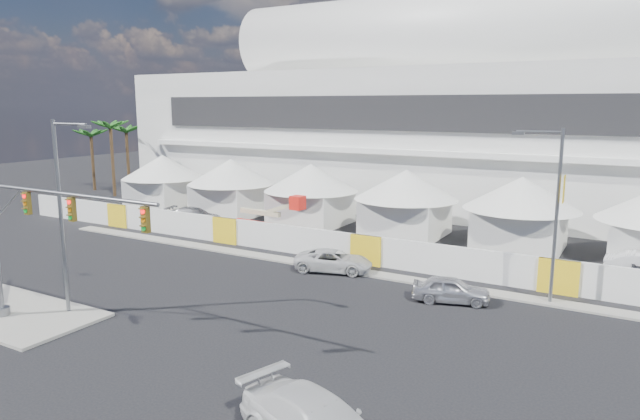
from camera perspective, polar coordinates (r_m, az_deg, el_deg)
The scene contains 14 objects.
ground at distance 30.83m, azimuth -17.89°, elevation -10.08°, with size 160.00×160.00×0.00m, color black.
median_island at distance 33.77m, azimuth -28.70°, elevation -8.95°, with size 10.00×5.00×0.15m, color gray.
far_curb at distance 33.35m, azimuth 25.63°, elevation -8.95°, with size 80.00×1.20×0.12m, color gray.
stadium at distance 62.00m, azimuth 18.03°, elevation 8.96°, with size 80.00×24.80×21.98m.
tent_row at distance 48.63m, azimuth 3.65°, elevation 1.70°, with size 53.40×8.40×5.40m.
hoarding_fence at distance 38.33m, azimuth 4.68°, elevation -4.00°, with size 70.00×0.25×2.00m, color white.
palm_cluster at distance 73.66m, azimuth -18.81°, elevation 7.08°, with size 10.60×10.60×8.55m.
sedan_silver at distance 31.97m, azimuth 12.97°, elevation -7.75°, with size 4.15×1.67×1.41m, color silver.
pickup_curb at distance 36.74m, azimuth 1.37°, elevation -5.10°, with size 4.97×2.29×1.38m, color silver.
lot_car_c at distance 52.23m, azimuth -12.45°, elevation -0.58°, with size 5.17×2.10×1.50m, color #9A9B9E.
traffic_mast at distance 30.10m, azimuth -27.46°, elevation -2.47°, with size 11.63×0.73×7.56m.
streetlight_median at distance 30.89m, azimuth -24.30°, elevation 0.56°, with size 2.69×0.27×9.73m.
streetlight_curb at distance 32.27m, azimuth 22.28°, elevation 0.57°, with size 2.78×0.63×9.39m.
boom_lift at distance 46.36m, azimuth -6.47°, elevation -1.46°, with size 7.48×1.97×3.77m.
Camera 1 is at (21.77, -19.09, 10.57)m, focal length 32.00 mm.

